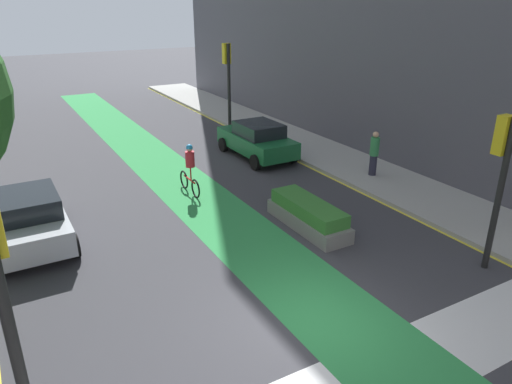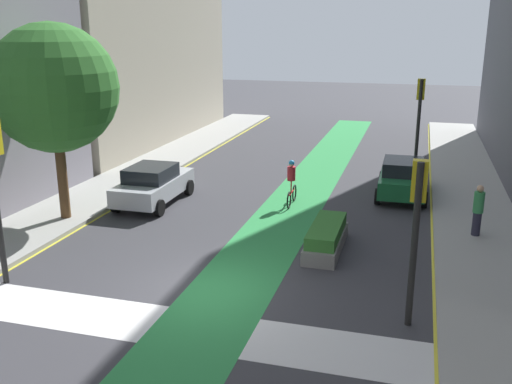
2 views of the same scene
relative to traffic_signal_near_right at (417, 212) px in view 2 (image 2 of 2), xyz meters
The scene contains 14 objects.
ground_plane 6.03m from the traffic_signal_near_right, behind, with size 120.00×120.00×0.00m, color #38383D.
bike_lane_paint 5.44m from the traffic_signal_near_right, behind, with size 2.40×60.00×0.01m, color #2D8C47.
crosswalk_band 6.27m from the traffic_signal_near_right, 161.81° to the right, with size 12.00×1.80×0.01m, color silver.
curb_stripe_left 11.68m from the traffic_signal_near_right, behind, with size 0.16×60.00×0.01m, color yellow.
sidewalk_right 3.49m from the traffic_signal_near_right, ahead, with size 3.00×60.00×0.15m, color #9E9E99.
curb_stripe_right 2.89m from the traffic_signal_near_right, 20.36° to the left, with size 0.16×60.00×0.01m, color yellow.
traffic_signal_near_right is the anchor object (origin of this frame).
traffic_signal_far_right 14.62m from the traffic_signal_near_right, 90.44° to the left, with size 0.35×0.52×4.54m.
car_silver_left_far 12.53m from the traffic_signal_near_right, 144.80° to the left, with size 2.03×4.21×1.57m.
car_green_right_far 11.11m from the traffic_signal_near_right, 93.00° to the left, with size 2.06×4.22×1.57m.
cyclist_in_lane 9.80m from the traffic_signal_near_right, 119.49° to the left, with size 0.32×1.73×1.86m.
pedestrian_sidewalk_right_a 6.90m from the traffic_signal_near_right, 72.62° to the left, with size 0.34×0.34×1.73m.
street_tree_near 13.11m from the traffic_signal_near_right, 160.79° to the left, with size 4.44×4.44×6.88m.
median_planter 5.44m from the traffic_signal_near_right, 123.02° to the left, with size 1.01×3.16×0.85m.
Camera 2 is at (5.20, -13.17, 6.87)m, focal length 40.25 mm.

